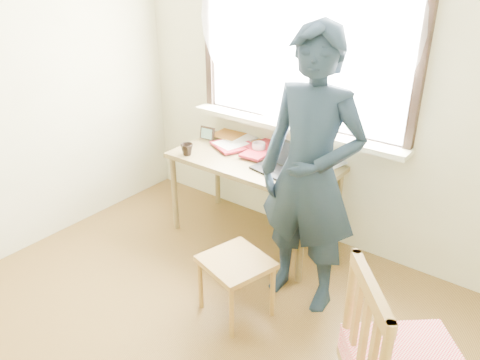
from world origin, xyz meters
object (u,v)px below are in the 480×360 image
Objects in this scene: laptop at (278,163)px; mug_dark at (187,150)px; person at (310,175)px; work_chair at (236,268)px; desk at (254,168)px; mug_white at (259,148)px.

laptop is 3.50× the size of mug_dark.
work_chair is at bearing -124.32° from person.
person reaches higher than laptop.
desk is 0.96m from work_chair.
desk is 0.72× the size of person.
person is (0.26, 0.42, 0.57)m from work_chair.
mug_dark is (-0.48, -0.24, 0.12)m from desk.
desk is 0.85m from person.
mug_white is at bearing 110.69° from desk.
desk is at bearing 26.95° from mug_dark.
person is (1.18, -0.15, 0.17)m from mug_dark.
mug_white reaches higher than desk.
laptop is at bearing -8.21° from desk.
work_chair is (0.92, -0.56, -0.41)m from mug_dark.
person is at bearing 57.91° from work_chair.
desk is 2.69× the size of work_chair.
work_chair is at bearing -75.77° from laptop.
laptop is 0.60m from person.
desk reaches higher than work_chair.
mug_dark is 0.05× the size of person.
mug_dark is 1.15m from work_chair.
laptop reaches higher than work_chair.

